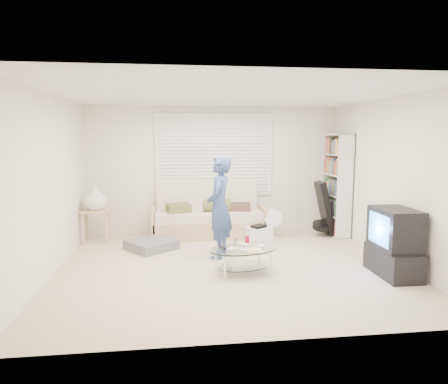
{
  "coord_description": "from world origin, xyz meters",
  "views": [
    {
      "loc": [
        -0.78,
        -5.7,
        1.91
      ],
      "look_at": [
        -0.04,
        0.3,
        1.07
      ],
      "focal_mm": 32.0,
      "sensor_mm": 36.0,
      "label": 1
    }
  ],
  "objects": [
    {
      "name": "storage_bin",
      "position": [
        0.71,
        1.28,
        0.14
      ],
      "size": [
        0.48,
        0.36,
        0.31
      ],
      "color": "white",
      "rests_on": "ground"
    },
    {
      "name": "floor_fan",
      "position": [
        1.02,
        1.47,
        0.33
      ],
      "size": [
        0.34,
        0.23,
        0.57
      ],
      "color": "white",
      "rests_on": "ground"
    },
    {
      "name": "side_table",
      "position": [
        -2.22,
        1.67,
        0.77
      ],
      "size": [
        0.52,
        0.42,
        1.04
      ],
      "color": "tan",
      "rests_on": "ground"
    },
    {
      "name": "futon_sofa",
      "position": [
        -0.16,
        1.87,
        0.34
      ],
      "size": [
        2.14,
        0.86,
        1.05
      ],
      "color": "tan",
      "rests_on": "ground"
    },
    {
      "name": "coffee_table",
      "position": [
        0.15,
        -0.37,
        0.3
      ],
      "size": [
        1.1,
        0.83,
        0.49
      ],
      "color": "silver",
      "rests_on": "ground"
    },
    {
      "name": "grey_floor_pillow",
      "position": [
        -1.21,
        1.04,
        0.08
      ],
      "size": [
        0.98,
        0.98,
        0.16
      ],
      "primitive_type": "cube",
      "rotation": [
        0.0,
        0.0,
        0.65
      ],
      "color": "slate",
      "rests_on": "ground"
    },
    {
      "name": "standing_person",
      "position": [
        -0.1,
        0.47,
        0.81
      ],
      "size": [
        0.54,
        0.68,
        1.62
      ],
      "primitive_type": "imported",
      "rotation": [
        0.0,
        0.0,
        -1.87
      ],
      "color": "navy",
      "rests_on": "ground"
    },
    {
      "name": "bookshelf",
      "position": [
        2.32,
        1.66,
        0.98
      ],
      "size": [
        0.31,
        0.83,
        1.96
      ],
      "color": "white",
      "rests_on": "ground"
    },
    {
      "name": "guitar_case",
      "position": [
        2.06,
        1.56,
        0.46
      ],
      "size": [
        0.41,
        0.39,
        1.04
      ],
      "color": "black",
      "rests_on": "ground"
    },
    {
      "name": "tv_unit",
      "position": [
        2.2,
        -0.69,
        0.46
      ],
      "size": [
        0.49,
        0.87,
        0.94
      ],
      "color": "black",
      "rests_on": "ground"
    },
    {
      "name": "room_shell",
      "position": [
        0.0,
        0.48,
        1.63
      ],
      "size": [
        5.02,
        4.52,
        2.51
      ],
      "color": "white",
      "rests_on": "ground"
    },
    {
      "name": "window_blinds",
      "position": [
        0.0,
        2.2,
        1.55
      ],
      "size": [
        2.32,
        0.08,
        1.62
      ],
      "color": "silver",
      "rests_on": "ground"
    },
    {
      "name": "ground",
      "position": [
        0.0,
        0.0,
        0.0
      ],
      "size": [
        5.0,
        5.0,
        0.0
      ],
      "primitive_type": "plane",
      "color": "#B2A48A",
      "rests_on": "ground"
    }
  ]
}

